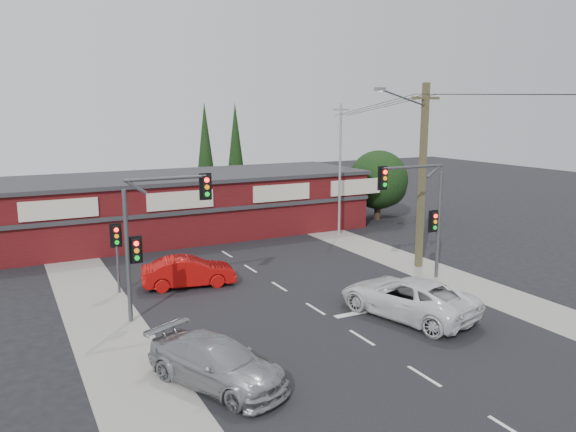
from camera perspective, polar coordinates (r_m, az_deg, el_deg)
name	(u,v)px	position (r m, az deg, el deg)	size (l,w,h in m)	color
ground	(313,307)	(25.15, 2.52, -9.26)	(120.00, 120.00, 0.00)	black
road_strip	(265,278)	(29.36, -2.37, -6.28)	(14.00, 70.00, 0.01)	black
verge_left	(94,303)	(27.08, -19.08, -8.36)	(3.00, 70.00, 0.02)	gray
verge_right	(396,258)	(33.69, 10.88, -4.21)	(3.00, 70.00, 0.02)	gray
stop_line	(397,305)	(25.85, 11.04, -8.86)	(6.50, 0.35, 0.01)	silver
white_suv	(407,297)	(24.40, 12.02, -8.05)	(2.78, 6.02, 1.67)	silver
silver_suv	(217,363)	(18.47, -7.25, -14.56)	(2.07, 5.08, 1.48)	#949799
red_sedan	(189,272)	(28.20, -10.05, -5.60)	(1.58, 4.52, 1.49)	#AF0D0A
lane_dashes	(315,309)	(24.95, 2.80, -9.40)	(0.12, 37.12, 0.01)	silver
shop_building	(178,205)	(39.51, -11.09, 1.14)	(27.30, 8.40, 4.22)	#450D10
tree_cluster	(377,183)	(44.99, 9.02, 3.35)	(5.90, 5.10, 5.50)	#2D2116
conifer_near	(205,148)	(47.13, -8.40, 6.86)	(1.80, 1.80, 9.25)	#2D2116
conifer_far	(236,145)	(50.22, -5.35, 7.16)	(1.80, 1.80, 9.25)	#2D2116
traffic_mast_left	(153,226)	(23.57, -13.59, -0.99)	(3.77, 0.27, 5.97)	#47494C
traffic_mast_right	(422,204)	(28.83, 13.49, 1.16)	(3.96, 0.27, 5.97)	#47494C
pedestal_signal	(117,244)	(27.57, -17.02, -2.71)	(0.55, 0.27, 3.38)	#47494C
utility_pole	(421,170)	(31.10, 13.33, 4.55)	(4.38, 0.59, 10.00)	brown
steel_pole	(340,167)	(38.76, 5.30, 4.95)	(1.20, 0.16, 9.00)	gray
power_lines	(508,100)	(27.12, 21.49, 10.95)	(2.01, 29.00, 1.22)	black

